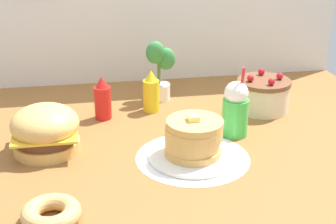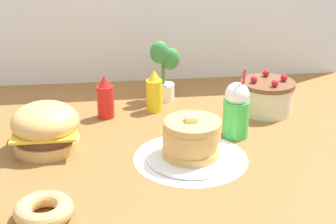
{
  "view_description": "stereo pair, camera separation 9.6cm",
  "coord_description": "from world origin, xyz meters",
  "px_view_note": "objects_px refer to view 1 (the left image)",
  "views": [
    {
      "loc": [
        -0.3,
        -1.88,
        1.0
      ],
      "look_at": [
        0.04,
        0.13,
        0.13
      ],
      "focal_mm": 53.22,
      "sensor_mm": 36.0,
      "label": 1
    },
    {
      "loc": [
        -0.21,
        -1.89,
        1.0
      ],
      "look_at": [
        0.04,
        0.13,
        0.13
      ],
      "focal_mm": 53.22,
      "sensor_mm": 36.0,
      "label": 2
    }
  ],
  "objects_px": {
    "mustard_bottle": "(151,92)",
    "potted_plant": "(159,68)",
    "donut_pink_glaze": "(51,213)",
    "ketchup_bottle": "(103,99)",
    "pancake_stack": "(193,141)",
    "burger": "(46,130)",
    "cream_soda_cup": "(235,109)",
    "layer_cake": "(263,95)"
  },
  "relations": [
    {
      "from": "ketchup_bottle",
      "to": "cream_soda_cup",
      "type": "xyz_separation_m",
      "value": [
        0.59,
        -0.29,
        0.03
      ]
    },
    {
      "from": "mustard_bottle",
      "to": "potted_plant",
      "type": "relative_size",
      "value": 0.66
    },
    {
      "from": "cream_soda_cup",
      "to": "layer_cake",
      "type": "bearing_deg",
      "value": 48.79
    },
    {
      "from": "burger",
      "to": "pancake_stack",
      "type": "relative_size",
      "value": 0.78
    },
    {
      "from": "pancake_stack",
      "to": "cream_soda_cup",
      "type": "xyz_separation_m",
      "value": [
        0.24,
        0.19,
        0.05
      ]
    },
    {
      "from": "mustard_bottle",
      "to": "donut_pink_glaze",
      "type": "distance_m",
      "value": 1.01
    },
    {
      "from": "cream_soda_cup",
      "to": "potted_plant",
      "type": "bearing_deg",
      "value": 118.51
    },
    {
      "from": "potted_plant",
      "to": "ketchup_bottle",
      "type": "bearing_deg",
      "value": -146.31
    },
    {
      "from": "ketchup_bottle",
      "to": "mustard_bottle",
      "type": "relative_size",
      "value": 1.0
    },
    {
      "from": "mustard_bottle",
      "to": "donut_pink_glaze",
      "type": "height_order",
      "value": "mustard_bottle"
    },
    {
      "from": "layer_cake",
      "to": "donut_pink_glaze",
      "type": "height_order",
      "value": "layer_cake"
    },
    {
      "from": "mustard_bottle",
      "to": "potted_plant",
      "type": "distance_m",
      "value": 0.18
    },
    {
      "from": "burger",
      "to": "mustard_bottle",
      "type": "distance_m",
      "value": 0.63
    },
    {
      "from": "ketchup_bottle",
      "to": "cream_soda_cup",
      "type": "relative_size",
      "value": 0.67
    },
    {
      "from": "pancake_stack",
      "to": "donut_pink_glaze",
      "type": "bearing_deg",
      "value": -147.84
    },
    {
      "from": "ketchup_bottle",
      "to": "potted_plant",
      "type": "height_order",
      "value": "potted_plant"
    },
    {
      "from": "pancake_stack",
      "to": "ketchup_bottle",
      "type": "bearing_deg",
      "value": 125.5
    },
    {
      "from": "pancake_stack",
      "to": "donut_pink_glaze",
      "type": "xyz_separation_m",
      "value": [
        -0.57,
        -0.36,
        -0.05
      ]
    },
    {
      "from": "pancake_stack",
      "to": "ketchup_bottle",
      "type": "xyz_separation_m",
      "value": [
        -0.35,
        0.49,
        0.02
      ]
    },
    {
      "from": "donut_pink_glaze",
      "to": "potted_plant",
      "type": "relative_size",
      "value": 0.61
    },
    {
      "from": "burger",
      "to": "ketchup_bottle",
      "type": "distance_m",
      "value": 0.41
    },
    {
      "from": "burger",
      "to": "pancake_stack",
      "type": "bearing_deg",
      "value": -16.12
    },
    {
      "from": "burger",
      "to": "ketchup_bottle",
      "type": "bearing_deg",
      "value": 50.48
    },
    {
      "from": "burger",
      "to": "donut_pink_glaze",
      "type": "bearing_deg",
      "value": -85.72
    },
    {
      "from": "mustard_bottle",
      "to": "donut_pink_glaze",
      "type": "bearing_deg",
      "value": -117.45
    },
    {
      "from": "ketchup_bottle",
      "to": "potted_plant",
      "type": "bearing_deg",
      "value": 33.69
    },
    {
      "from": "burger",
      "to": "ketchup_bottle",
      "type": "relative_size",
      "value": 1.33
    },
    {
      "from": "layer_cake",
      "to": "ketchup_bottle",
      "type": "bearing_deg",
      "value": 177.72
    },
    {
      "from": "burger",
      "to": "cream_soda_cup",
      "type": "relative_size",
      "value": 0.88
    },
    {
      "from": "burger",
      "to": "cream_soda_cup",
      "type": "bearing_deg",
      "value": 1.27
    },
    {
      "from": "burger",
      "to": "layer_cake",
      "type": "height_order",
      "value": "burger"
    },
    {
      "from": "donut_pink_glaze",
      "to": "ketchup_bottle",
      "type": "bearing_deg",
      "value": 75.5
    },
    {
      "from": "burger",
      "to": "donut_pink_glaze",
      "type": "xyz_separation_m",
      "value": [
        0.04,
        -0.53,
        -0.07
      ]
    },
    {
      "from": "ketchup_bottle",
      "to": "donut_pink_glaze",
      "type": "bearing_deg",
      "value": -104.5
    },
    {
      "from": "burger",
      "to": "mustard_bottle",
      "type": "bearing_deg",
      "value": 35.95
    },
    {
      "from": "donut_pink_glaze",
      "to": "layer_cake",
      "type": "bearing_deg",
      "value": 38.14
    },
    {
      "from": "donut_pink_glaze",
      "to": "burger",
      "type": "bearing_deg",
      "value": 94.28
    },
    {
      "from": "pancake_stack",
      "to": "mustard_bottle",
      "type": "distance_m",
      "value": 0.55
    },
    {
      "from": "cream_soda_cup",
      "to": "potted_plant",
      "type": "relative_size",
      "value": 0.98
    },
    {
      "from": "pancake_stack",
      "to": "layer_cake",
      "type": "xyz_separation_m",
      "value": [
        0.47,
        0.46,
        0.0
      ]
    },
    {
      "from": "burger",
      "to": "pancake_stack",
      "type": "distance_m",
      "value": 0.63
    },
    {
      "from": "potted_plant",
      "to": "mustard_bottle",
      "type": "bearing_deg",
      "value": -112.76
    }
  ]
}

